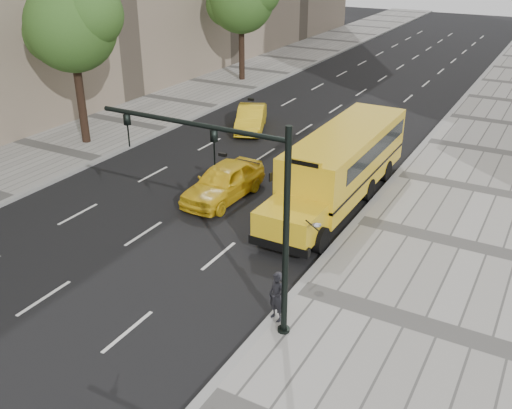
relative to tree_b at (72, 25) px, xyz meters
The scene contains 10 objects.
ground 12.33m from the tree_b, ahead, with size 140.00×140.00×0.00m, color black.
sidewalk_far 6.56m from the tree_b, 109.17° to the right, with size 6.00×140.00×0.15m, color #999690.
curb_museum 17.66m from the tree_b, ahead, with size 0.30×140.00×0.15m, color gray.
curb_far 6.97m from the tree_b, 35.07° to the right, with size 0.30×140.00×0.15m, color gray.
tree_b is the anchor object (origin of this frame).
school_bus 15.61m from the tree_b, ahead, with size 2.96×11.56×3.19m.
taxi_near 12.06m from the tree_b, 12.84° to the right, with size 1.90×4.71×1.61m, color yellow.
taxi_far 10.99m from the tree_b, 44.84° to the left, with size 1.52×4.36×1.44m, color yellow.
pedestrian 19.70m from the tree_b, 28.98° to the right, with size 0.59×0.39×1.61m, color #222228.
traffic_signal 18.46m from the tree_b, 31.56° to the right, with size 6.18×0.36×6.40m.
Camera 1 is at (12.44, -20.01, 10.69)m, focal length 40.00 mm.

